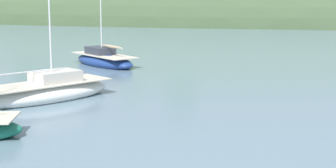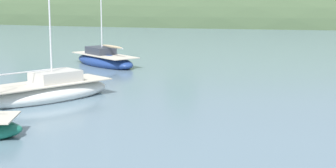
# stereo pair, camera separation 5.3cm
# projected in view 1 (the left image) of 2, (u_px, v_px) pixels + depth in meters

# --- Properties ---
(far_shoreline_hill) EXTENTS (150.00, 36.00, 30.57)m
(far_shoreline_hill) POSITION_uv_depth(u_px,v_px,m) (145.00, 21.00, 105.60)
(far_shoreline_hill) COLOR #425638
(far_shoreline_hill) RESTS_ON ground
(sailboat_blue_center) EXTENTS (6.38, 8.13, 11.29)m
(sailboat_blue_center) POSITION_uv_depth(u_px,v_px,m) (47.00, 91.00, 29.66)
(sailboat_blue_center) COLOR white
(sailboat_blue_center) RESTS_ON ground
(sailboat_black_sloop) EXTENTS (7.32, 6.32, 10.12)m
(sailboat_black_sloop) POSITION_uv_depth(u_px,v_px,m) (104.00, 60.00, 43.30)
(sailboat_black_sloop) COLOR navy
(sailboat_black_sloop) RESTS_ON ground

